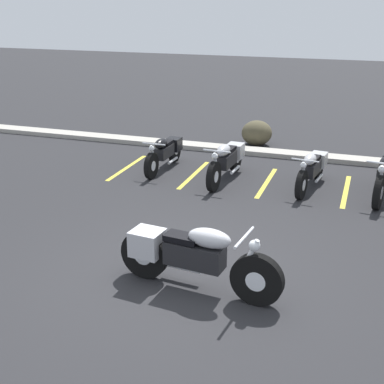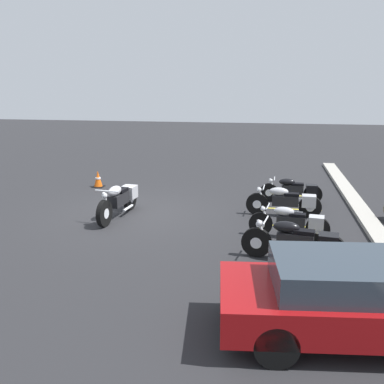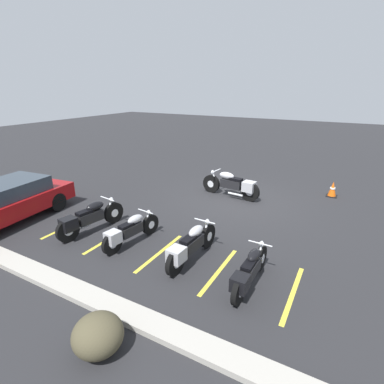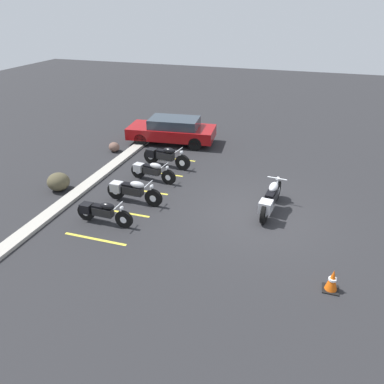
# 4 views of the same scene
# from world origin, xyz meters

# --- Properties ---
(ground) EXTENTS (60.00, 60.00, 0.00)m
(ground) POSITION_xyz_m (0.00, 0.00, 0.00)
(ground) COLOR #262628
(motorcycle_silver_featured) EXTENTS (2.45, 0.74, 0.97)m
(motorcycle_silver_featured) POSITION_xyz_m (0.28, -0.27, 0.51)
(motorcycle_silver_featured) COLOR black
(motorcycle_silver_featured) RESTS_ON ground
(parked_bike_0) EXTENTS (0.56, 2.00, 0.79)m
(parked_bike_0) POSITION_xyz_m (-2.10, 4.82, 0.42)
(parked_bike_0) COLOR black
(parked_bike_0) RESTS_ON ground
(parked_bike_1) EXTENTS (0.61, 2.17, 0.85)m
(parked_bike_1) POSITION_xyz_m (-0.50, 4.54, 0.45)
(parked_bike_1) COLOR black
(parked_bike_1) RESTS_ON ground
(parked_bike_2) EXTENTS (0.63, 2.01, 0.79)m
(parked_bike_2) POSITION_xyz_m (1.38, 4.61, 0.42)
(parked_bike_2) COLOR black
(parked_bike_2) RESTS_ON ground
(parked_bike_3) EXTENTS (0.74, 2.26, 0.89)m
(parked_bike_3) POSITION_xyz_m (2.90, 4.64, 0.47)
(parked_bike_3) COLOR black
(parked_bike_3) RESTS_ON ground
(car_red) EXTENTS (2.24, 4.47, 1.29)m
(car_red) POSITION_xyz_m (5.83, 5.36, 0.68)
(car_red) COLOR black
(car_red) RESTS_ON ground
(concrete_curb) EXTENTS (18.00, 0.50, 0.12)m
(concrete_curb) POSITION_xyz_m (0.00, 6.77, 0.06)
(concrete_curb) COLOR #A8A399
(concrete_curb) RESTS_ON ground
(traffic_cone) EXTENTS (0.40, 0.40, 0.61)m
(traffic_cone) POSITION_xyz_m (-3.14, -2.26, 0.29)
(traffic_cone) COLOR black
(traffic_cone) RESTS_ON ground
(stall_line_0) EXTENTS (0.10, 2.10, 0.00)m
(stall_line_0) POSITION_xyz_m (-3.00, 4.57, 0.00)
(stall_line_0) COLOR gold
(stall_line_0) RESTS_ON ground
(stall_line_1) EXTENTS (0.10, 2.10, 0.00)m
(stall_line_1) POSITION_xyz_m (-1.29, 4.57, 0.00)
(stall_line_1) COLOR gold
(stall_line_1) RESTS_ON ground
(stall_line_2) EXTENTS (0.10, 2.10, 0.00)m
(stall_line_2) POSITION_xyz_m (0.41, 4.57, 0.00)
(stall_line_2) COLOR gold
(stall_line_2) RESTS_ON ground
(stall_line_3) EXTENTS (0.10, 2.10, 0.00)m
(stall_line_3) POSITION_xyz_m (2.12, 4.57, 0.00)
(stall_line_3) COLOR gold
(stall_line_3) RESTS_ON ground
(stall_line_4) EXTENTS (0.10, 2.10, 0.00)m
(stall_line_4) POSITION_xyz_m (3.83, 4.57, 0.00)
(stall_line_4) COLOR gold
(stall_line_4) RESTS_ON ground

